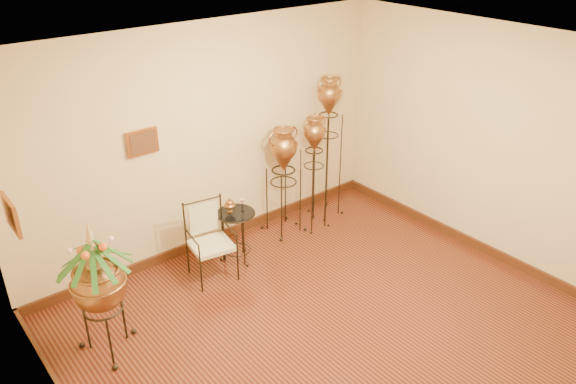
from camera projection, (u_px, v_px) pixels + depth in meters
ground at (350, 343)px, 5.59m from camera, size 5.00×5.00×0.00m
room_shell at (359, 188)px, 4.81m from camera, size 5.02×5.02×2.81m
amphora_tall at (328, 147)px, 7.53m from camera, size 0.46×0.46×1.98m
amphora_mid at (314, 173)px, 7.31m from camera, size 0.37×0.37×1.57m
amphora_short at (283, 181)px, 7.23m from camera, size 0.59×0.59×1.47m
planter_urn at (98, 281)px, 5.14m from camera, size 0.89×0.89×1.48m
armchair at (211, 243)px, 6.40m from camera, size 0.59×0.56×0.93m
side_table at (237, 235)px, 6.78m from camera, size 0.56×0.56×0.83m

